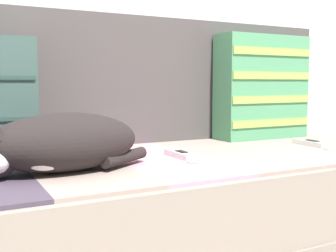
# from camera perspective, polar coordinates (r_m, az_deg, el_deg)

# --- Properties ---
(couch) EXTENTS (1.90, 0.80, 0.36)m
(couch) POSITION_cam_1_polar(r_m,az_deg,el_deg) (1.37, -2.30, -11.59)
(couch) COLOR gray
(couch) RESTS_ON ground_plane
(sofa_backrest) EXTENTS (1.86, 0.14, 0.48)m
(sofa_backrest) POSITION_cam_1_polar(r_m,az_deg,el_deg) (1.62, -7.37, 6.15)
(sofa_backrest) COLOR #474242
(sofa_backrest) RESTS_ON couch
(throw_pillow_striped) EXTENTS (0.40, 0.14, 0.42)m
(throw_pillow_striped) POSITION_cam_1_polar(r_m,az_deg,el_deg) (1.79, 12.56, 5.14)
(throw_pillow_striped) COLOR #4C9366
(throw_pillow_striped) RESTS_ON couch
(sleeping_cat) EXTENTS (0.46, 0.24, 0.15)m
(sleeping_cat) POSITION_cam_1_polar(r_m,az_deg,el_deg) (1.11, -14.67, -2.37)
(sleeping_cat) COLOR black
(sleeping_cat) RESTS_ON couch
(game_remote_near) EXTENTS (0.05, 0.19, 0.02)m
(game_remote_near) POSITION_cam_1_polar(r_m,az_deg,el_deg) (1.29, 1.75, -3.94)
(game_remote_near) COLOR white
(game_remote_near) RESTS_ON couch
(game_remote_far) EXTENTS (0.05, 0.20, 0.02)m
(game_remote_far) POSITION_cam_1_polar(r_m,az_deg,el_deg) (1.63, 18.86, -2.24)
(game_remote_far) COLOR white
(game_remote_far) RESTS_ON couch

